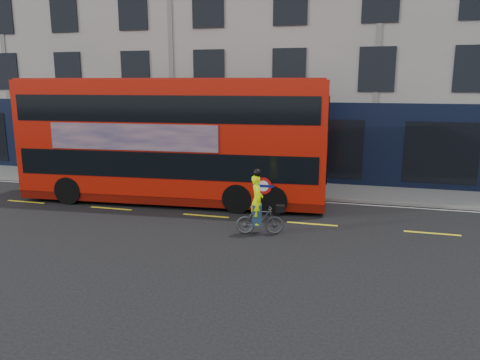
% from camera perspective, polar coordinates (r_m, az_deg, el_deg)
% --- Properties ---
extents(ground, '(120.00, 120.00, 0.00)m').
position_cam_1_polar(ground, '(18.17, -17.83, -4.54)').
color(ground, black).
rests_on(ground, ground).
extents(pavement, '(60.00, 3.00, 0.12)m').
position_cam_1_polar(pavement, '(23.69, -9.37, -0.18)').
color(pavement, gray).
rests_on(pavement, ground).
extents(kerb, '(60.00, 0.12, 0.13)m').
position_cam_1_polar(kerb, '(22.36, -10.95, -0.95)').
color(kerb, gray).
rests_on(kerb, ground).
extents(building_terrace, '(50.00, 10.07, 15.00)m').
position_cam_1_polar(building_terrace, '(29.26, -4.47, 16.87)').
color(building_terrace, '#A6A39C').
rests_on(building_terrace, ground).
extents(road_edge_line, '(58.00, 0.10, 0.01)m').
position_cam_1_polar(road_edge_line, '(22.12, -11.28, -1.27)').
color(road_edge_line, silver).
rests_on(road_edge_line, ground).
extents(lane_dashes, '(58.00, 0.12, 0.01)m').
position_cam_1_polar(lane_dashes, '(19.39, -15.44, -3.35)').
color(lane_dashes, yellow).
rests_on(lane_dashes, ground).
extents(bus, '(12.81, 3.74, 5.10)m').
position_cam_1_polar(bus, '(19.57, -8.06, 4.91)').
color(bus, '#BD1507').
rests_on(bus, ground).
extents(cyclist, '(1.64, 0.81, 2.21)m').
position_cam_1_polar(cyclist, '(15.46, 2.34, -3.96)').
color(cyclist, '#484A4D').
rests_on(cyclist, ground).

